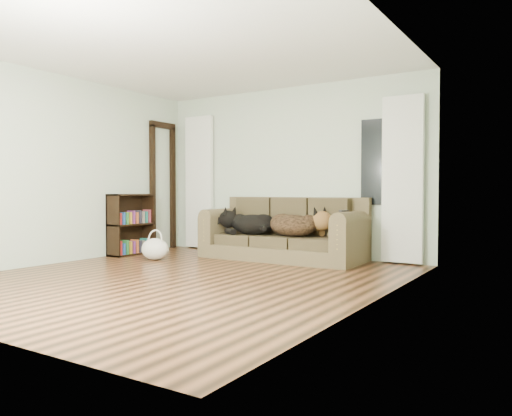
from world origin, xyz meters
The scene contains 15 objects.
floor centered at (0.00, 0.00, 0.00)m, with size 5.00×5.00×0.00m, color black.
ceiling centered at (0.00, 0.00, 2.60)m, with size 5.00×5.00×0.00m, color white.
wall_back centered at (0.00, 2.50, 1.30)m, with size 4.50×0.04×2.60m, color #B4CDAC.
wall_left centered at (-2.25, 0.00, 1.30)m, with size 0.04×5.00×2.60m, color #B4CDAC.
wall_right centered at (2.25, 0.00, 1.30)m, with size 0.04×5.00×2.60m, color #B4CDAC.
curtain_left centered at (-1.70, 2.42, 1.15)m, with size 0.55×0.08×2.25m, color white.
curtain_right centered at (1.80, 2.42, 1.15)m, with size 0.55×0.08×2.25m, color white.
window_pane centered at (1.45, 2.47, 1.40)m, with size 0.50×0.03×1.20m, color black.
door_casing centered at (-2.20, 2.05, 1.05)m, with size 0.07×0.60×2.10m, color black.
sofa centered at (0.18, 1.98, 0.45)m, with size 2.36×1.02×0.97m, color #4B452E.
dog_black_lab centered at (-0.31, 1.89, 0.48)m, with size 0.73×0.51×0.31m, color black.
dog_shepherd centered at (0.45, 1.93, 0.49)m, with size 0.78×0.55×0.34m, color black.
tv_remote centered at (1.18, 1.87, 0.73)m, with size 0.05×0.19×0.02m, color black.
tote_bag centered at (-1.33, 0.94, 0.16)m, with size 0.43×0.33×0.31m, color silver.
bookshelf centered at (-2.09, 1.20, 0.50)m, with size 0.28×0.76×0.95m, color black.
Camera 1 is at (3.72, -4.34, 0.98)m, focal length 35.00 mm.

